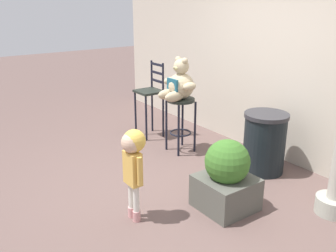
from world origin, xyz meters
name	(u,v)px	position (x,y,z in m)	size (l,w,h in m)	color
ground_plane	(163,187)	(0.00, 0.00, 0.00)	(24.00, 24.00, 0.00)	brown
building_wall	(285,11)	(0.00, 1.96, 1.98)	(7.38, 0.30, 3.95)	beige
bar_stool_with_teddy	(181,114)	(-0.79, 0.85, 0.57)	(0.40, 0.40, 0.79)	#222923
teddy_bear	(179,84)	(-0.79, 0.82, 1.00)	(0.57, 0.51, 0.59)	tan
child_walking	(133,156)	(0.39, -0.62, 0.70)	(0.31, 0.24, 0.96)	#D1908F
trash_bin	(264,143)	(0.38, 1.31, 0.39)	(0.56, 0.56, 0.78)	black
bar_chair_empty	(150,95)	(-1.58, 0.85, 0.67)	(0.38, 0.38, 1.20)	#222923
planter_with_shrub	(226,178)	(0.76, 0.28, 0.35)	(0.56, 0.56, 0.77)	#53534B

